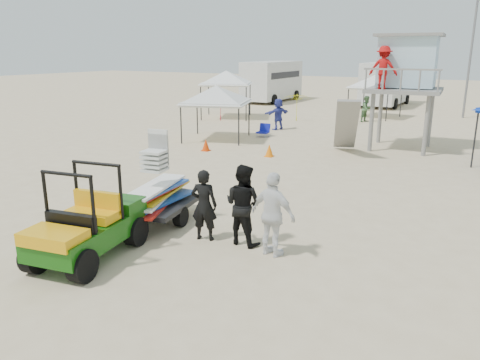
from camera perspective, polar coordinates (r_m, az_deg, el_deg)
The scene contains 19 objects.
ground at distance 9.03m, azimuth -12.65°, elevation -12.01°, with size 140.00×140.00×0.00m, color beige.
utility_cart at distance 9.91m, azimuth -18.47°, elevation -4.38°, with size 1.65×2.66×1.89m.
surf_trailer at distance 11.51m, azimuth -9.81°, elevation -1.33°, with size 1.59×2.48×2.03m.
man_left at distance 10.40m, azimuth -4.40°, elevation -3.07°, with size 0.59×0.39×1.62m, color black.
man_mid at distance 10.15m, azimuth 0.36°, elevation -3.01°, with size 0.87×0.68×1.79m, color black.
man_right at distance 9.57m, azimuth 4.06°, elevation -4.25°, with size 1.04×0.43×1.78m, color white.
lifeguard_tower at distance 21.26m, azimuth 19.47°, elevation 12.95°, with size 3.15×3.15×4.68m.
canopy_white_a at distance 22.28m, azimuth -2.93°, elevation 11.08°, with size 3.61×3.61×2.95m.
canopy_white_b at distance 29.82m, azimuth -1.69°, elevation 12.90°, with size 3.85×3.85×3.32m.
canopy_white_c at distance 31.18m, azimuth 16.31°, elevation 11.99°, with size 2.97×2.97×3.09m.
umbrella_a at distance 28.62m, azimuth -2.48°, elevation 9.07°, with size 2.01×2.05×1.85m, color red.
umbrella_b at distance 28.61m, azimuth 6.91°, elevation 8.78°, with size 1.80×1.83×1.65m, color yellow.
cone_near at distance 18.83m, azimuth 3.59°, elevation 3.62°, with size 0.34×0.34×0.50m, color orange.
cone_far at distance 19.94m, azimuth -4.19°, elevation 4.28°, with size 0.34×0.34×0.50m, color #DF3B07.
beach_chair_a at distance 23.28m, azimuth 2.90°, elevation 6.07°, with size 0.57×0.61×0.64m.
rv_far_left at distance 39.94m, azimuth 3.93°, elevation 12.13°, with size 2.64×6.80×3.25m.
rv_mid_left at distance 38.33m, azimuth 17.37°, elevation 11.34°, with size 2.65×6.50×3.25m.
light_pole_left at distance 32.89m, azimuth 26.33°, elevation 13.75°, with size 0.14×0.14×8.00m, color slate.
distant_beachgoers at distance 26.56m, azimuth 8.66°, elevation 8.17°, with size 4.30×6.47×1.66m.
Camera 1 is at (5.58, -5.79, 4.11)m, focal length 35.00 mm.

